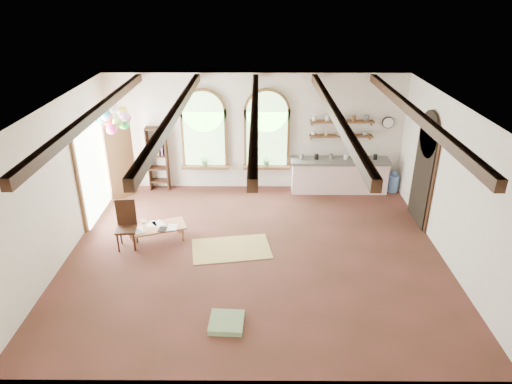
{
  "coord_description": "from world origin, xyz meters",
  "views": [
    {
      "loc": [
        0.07,
        -8.42,
        5.36
      ],
      "look_at": [
        0.02,
        0.6,
        1.16
      ],
      "focal_mm": 32.0,
      "sensor_mm": 36.0,
      "label": 1
    }
  ],
  "objects_px": {
    "coffee_table": "(157,228)",
    "side_chair": "(127,234)",
    "kitchen_counter": "(339,175)",
    "balloon_cluster": "(115,118)"
  },
  "relations": [
    {
      "from": "coffee_table",
      "to": "side_chair",
      "type": "height_order",
      "value": "side_chair"
    },
    {
      "from": "kitchen_counter",
      "to": "side_chair",
      "type": "distance_m",
      "value": 5.91
    },
    {
      "from": "kitchen_counter",
      "to": "coffee_table",
      "type": "height_order",
      "value": "kitchen_counter"
    },
    {
      "from": "coffee_table",
      "to": "side_chair",
      "type": "xyz_separation_m",
      "value": [
        -0.6,
        -0.27,
        -0.0
      ]
    },
    {
      "from": "kitchen_counter",
      "to": "balloon_cluster",
      "type": "distance_m",
      "value": 6.07
    },
    {
      "from": "side_chair",
      "to": "balloon_cluster",
      "type": "bearing_deg",
      "value": 106.26
    },
    {
      "from": "coffee_table",
      "to": "balloon_cluster",
      "type": "relative_size",
      "value": 1.18
    },
    {
      "from": "balloon_cluster",
      "to": "side_chair",
      "type": "bearing_deg",
      "value": -73.74
    },
    {
      "from": "kitchen_counter",
      "to": "side_chair",
      "type": "bearing_deg",
      "value": -149.76
    },
    {
      "from": "kitchen_counter",
      "to": "balloon_cluster",
      "type": "height_order",
      "value": "balloon_cluster"
    }
  ]
}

